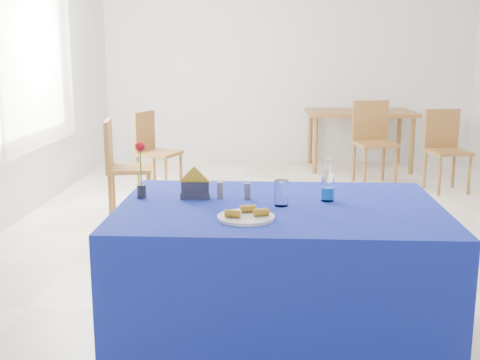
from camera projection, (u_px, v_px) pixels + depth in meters
The scene contains 18 objects.
floor at pixel (295, 235), 5.03m from camera, with size 7.00×7.00×0.00m, color beige.
room_shell at pixel (300, 20), 4.66m from camera, with size 7.00×7.00×7.00m.
window_pane at pixel (30, 47), 5.61m from camera, with size 0.04×1.50×1.60m, color white.
curtain at pixel (38, 47), 5.61m from camera, with size 0.04×1.75×1.85m, color white.
plate at pixel (246, 217), 2.74m from camera, with size 0.26×0.26×0.01m, color silver.
drinking_glass at pixel (281, 193), 2.96m from camera, with size 0.07×0.07×0.13m, color white.
salt_shaker at pixel (220, 190), 3.12m from camera, with size 0.03×0.03×0.09m, color slate.
pepper_shaker at pixel (247, 191), 3.09m from camera, with size 0.03×0.03×0.09m, color slate.
blue_table at pixel (279, 277), 3.07m from camera, with size 1.60×1.10×0.76m.
water_bottle at pixel (328, 187), 3.06m from camera, with size 0.07×0.07×0.21m.
napkin_holder at pixel (195, 189), 3.11m from camera, with size 0.16×0.07×0.17m.
rose_vase at pixel (141, 170), 3.10m from camera, with size 0.05×0.05×0.30m.
oak_table at pixel (360, 117), 7.77m from camera, with size 1.38×0.91×0.76m.
chair_bg_left at pixel (373, 136), 6.93m from camera, with size 0.50×0.50×0.95m.
chair_bg_right at pixel (445, 144), 6.58m from camera, with size 0.47×0.47×0.89m.
chair_win_a at pixel (120, 161), 5.52m from camera, with size 0.47×0.47×0.90m.
chair_win_b at pixel (153, 146), 6.46m from camera, with size 0.50×0.50×0.88m.
banana_pieces at pixel (248, 211), 2.74m from camera, with size 0.20×0.14×0.04m.
Camera 1 is at (-0.22, -4.84, 1.51)m, focal length 45.00 mm.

